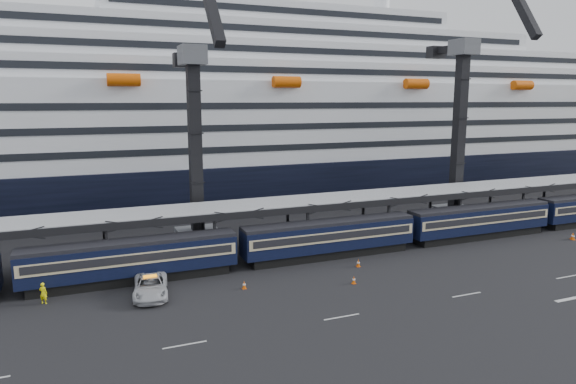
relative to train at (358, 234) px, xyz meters
name	(u,v)px	position (x,y,z in m)	size (l,w,h in m)	color
ground	(454,277)	(4.65, -10.00, -2.20)	(260.00, 260.00, 0.00)	black
lane_markings	(565,283)	(12.80, -15.23, -2.19)	(111.00, 4.27, 0.02)	beige
train	(358,234)	(0.00, 0.00, 0.00)	(133.05, 3.00, 4.05)	black
canopy	(376,196)	(4.65, 4.00, 3.05)	(130.00, 6.25, 5.53)	gray
cruise_ship	(272,123)	(3.57, 35.99, 10.14)	(214.09, 28.84, 34.00)	black
crane_dark_near	(196,141)	(-15.35, 8.59, 9.73)	(4.50, 17.75, 35.08)	#4D5055
crane_dark_mid	(462,123)	(19.65, 7.59, 11.16)	(4.50, 18.24, 39.64)	#4D5055
pickup_truck	(151,286)	(-22.29, -4.08, -1.37)	(2.75, 5.97, 1.66)	#B0B2B8
worker	(43,293)	(-30.59, -2.50, -1.31)	(0.65, 0.43, 1.79)	#FFF50D
traffic_cone_b	(244,285)	(-14.47, -5.47, -1.84)	(0.37, 0.37, 0.74)	#DA5106
traffic_cone_c	(354,280)	(-4.93, -8.01, -1.83)	(0.37, 0.37, 0.74)	#DA5106
traffic_cone_d	(358,263)	(-2.15, -3.99, -1.81)	(0.39, 0.39, 0.79)	#DA5106
traffic_cone_e	(572,236)	(26.62, -4.64, -1.81)	(0.39, 0.39, 0.79)	#DA5106
traffic_cone_f	(573,236)	(26.40, -4.93, -1.78)	(0.43, 0.43, 0.85)	#DA5106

